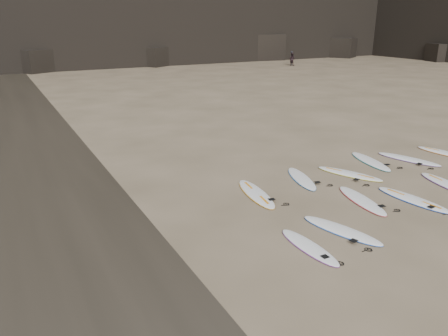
% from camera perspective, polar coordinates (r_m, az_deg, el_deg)
% --- Properties ---
extents(ground, '(240.00, 240.00, 0.00)m').
position_cam_1_polar(ground, '(15.16, 19.58, -4.52)').
color(ground, '#897559').
rests_on(ground, ground).
extents(surfboard_0, '(0.57, 2.27, 0.08)m').
position_cam_1_polar(surfboard_0, '(11.93, 11.05, -10.04)').
color(surfboard_0, white).
rests_on(surfboard_0, ground).
extents(surfboard_1, '(1.29, 2.62, 0.09)m').
position_cam_1_polar(surfboard_1, '(12.99, 15.09, -7.82)').
color(surfboard_1, white).
rests_on(surfboard_1, ground).
extents(surfboard_2, '(1.15, 2.66, 0.09)m').
position_cam_1_polar(surfboard_2, '(15.21, 17.55, -4.02)').
color(surfboard_2, white).
rests_on(surfboard_2, ground).
extents(surfboard_3, '(0.91, 2.75, 0.10)m').
position_cam_1_polar(surfboard_3, '(15.87, 23.46, -3.77)').
color(surfboard_3, white).
rests_on(surfboard_3, ground).
extents(surfboard_5, '(1.10, 2.83, 0.10)m').
position_cam_1_polar(surfboard_5, '(15.08, 4.21, -3.32)').
color(surfboard_5, white).
rests_on(surfboard_5, ground).
extents(surfboard_6, '(1.34, 2.58, 0.09)m').
position_cam_1_polar(surfboard_6, '(16.69, 10.09, -1.34)').
color(surfboard_6, white).
rests_on(surfboard_6, ground).
extents(surfboard_7, '(1.63, 2.68, 0.10)m').
position_cam_1_polar(surfboard_7, '(17.61, 16.06, -0.70)').
color(surfboard_7, white).
rests_on(surfboard_7, ground).
extents(surfboard_8, '(1.26, 2.80, 0.10)m').
position_cam_1_polar(surfboard_8, '(19.41, 18.57, 0.86)').
color(surfboard_8, white).
rests_on(surfboard_8, ground).
extents(surfboard_9, '(1.42, 2.79, 0.10)m').
position_cam_1_polar(surfboard_9, '(20.29, 22.97, 1.09)').
color(surfboard_9, white).
rests_on(surfboard_9, ground).
extents(surfboard_10, '(1.12, 2.81, 0.10)m').
position_cam_1_polar(surfboard_10, '(21.89, 27.10, 1.74)').
color(surfboard_10, white).
rests_on(surfboard_10, ground).
extents(person_a, '(0.75, 0.75, 1.76)m').
position_cam_1_polar(person_a, '(58.33, 8.85, 13.99)').
color(person_a, black).
rests_on(person_a, ground).
extents(person_b, '(0.92, 0.98, 1.61)m').
position_cam_1_polar(person_b, '(57.90, 8.87, 13.88)').
color(person_b, black).
rests_on(person_b, ground).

